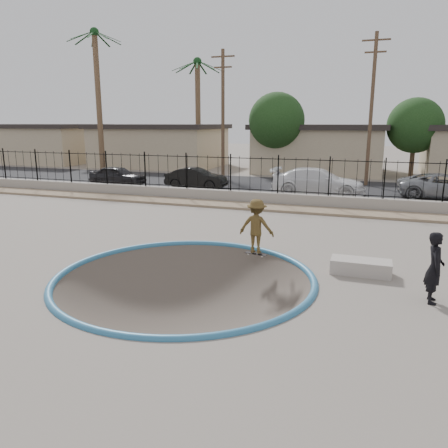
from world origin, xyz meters
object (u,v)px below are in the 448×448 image
skater (256,229)px  car_a (118,176)px  skateboard (256,254)px  car_c (318,182)px  car_d (445,186)px  videographer (435,268)px  car_b (196,178)px  concrete_ledge (361,267)px

skater → car_a: bearing=-42.9°
skater → skateboard: size_ratio=2.28×
skater → car_c: skater is taller
car_a → car_d: 19.55m
skateboard → videographer: (4.80, -2.17, 0.78)m
car_b → videographer: bearing=-142.8°
skater → car_c: 12.27m
skateboard → skater: bearing=57.1°
skateboard → car_a: car_a is taller
skater → car_b: 14.41m
car_c → car_d: 6.74m
concrete_ledge → car_b: bearing=128.5°
car_a → skateboard: bearing=-133.5°
skateboard → car_c: (0.27, 12.27, 0.74)m
car_b → car_c: 7.55m
car_a → videographer: bearing=-129.1°
skater → skateboard: (-0.00, -0.00, -0.79)m
skater → car_b: (-7.28, 12.44, -0.17)m
car_a → car_b: bearing=-83.9°
videographer → skateboard: bearing=65.0°
concrete_ledge → car_a: (-15.75, 12.53, 0.47)m
car_c → concrete_ledge: bearing=-168.0°
car_c → skater: bearing=178.1°
skater → videographer: skater is taller
concrete_ledge → car_b: car_b is taller
car_a → car_c: size_ratio=0.72×
videographer → car_c: size_ratio=0.32×
skateboard → car_a: size_ratio=0.20×
car_b → car_c: size_ratio=0.74×
skater → skateboard: bearing=45.4°
videographer → car_b: 18.96m
car_a → car_d: car_d is taller
videographer → car_b: size_ratio=0.43×
car_d → car_c: bearing=95.9°
concrete_ledge → car_c: car_c is taller
skateboard → videographer: size_ratio=0.44×
skater → car_a: (-12.59, 11.85, -0.17)m
concrete_ledge → skater: bearing=167.7°
car_b → concrete_ledge: bearing=-143.8°
videographer → car_d: bearing=-8.4°
videographer → car_c: 15.13m
skater → concrete_ledge: (3.16, -0.69, -0.64)m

